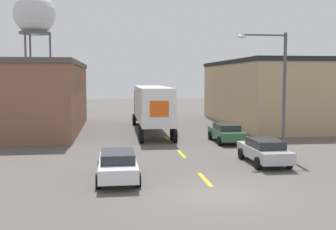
{
  "coord_description": "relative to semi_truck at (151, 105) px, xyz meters",
  "views": [
    {
      "loc": [
        -4.32,
        -16.49,
        4.79
      ],
      "look_at": [
        -0.68,
        10.7,
        2.36
      ],
      "focal_mm": 45.0,
      "sensor_mm": 36.0,
      "label": 1
    }
  ],
  "objects": [
    {
      "name": "ground_plane",
      "position": [
        0.9,
        -20.46,
        -2.43
      ],
      "size": [
        160.0,
        160.0,
        0.0
      ],
      "primitive_type": "plane",
      "color": "#56514C"
    },
    {
      "name": "road_centerline",
      "position": [
        0.9,
        -11.12,
        -2.42
      ],
      "size": [
        0.2,
        16.07,
        0.01
      ],
      "color": "gold",
      "rests_on": "ground_plane"
    },
    {
      "name": "warehouse_left",
      "position": [
        -10.37,
        2.21,
        0.69
      ],
      "size": [
        8.45,
        18.26,
        6.21
      ],
      "color": "brown",
      "rests_on": "ground_plane"
    },
    {
      "name": "warehouse_right",
      "position": [
        13.04,
        4.77,
        0.85
      ],
      "size": [
        10.2,
        19.58,
        6.53
      ],
      "color": "tan",
      "rests_on": "ground_plane"
    },
    {
      "name": "semi_truck",
      "position": [
        0.0,
        0.0,
        0.0
      ],
      "size": [
        2.92,
        14.9,
        4.03
      ],
      "rotation": [
        0.0,
        0.0,
        -0.01
      ],
      "color": "black",
      "rests_on": "ground_plane"
    },
    {
      "name": "parked_car_right_near",
      "position": [
        4.98,
        -14.69,
        -1.68
      ],
      "size": [
        1.95,
        4.59,
        1.39
      ],
      "color": "#B2B2B7",
      "rests_on": "ground_plane"
    },
    {
      "name": "parked_car_left_near",
      "position": [
        -3.18,
        -17.48,
        -1.68
      ],
      "size": [
        1.95,
        4.59,
        1.39
      ],
      "color": "silver",
      "rests_on": "ground_plane"
    },
    {
      "name": "parked_car_right_mid",
      "position": [
        4.98,
        -6.8,
        -1.68
      ],
      "size": [
        1.95,
        4.59,
        1.39
      ],
      "color": "#2D5B38",
      "rests_on": "ground_plane"
    },
    {
      "name": "water_tower",
      "position": [
        -14.31,
        26.56,
        11.38
      ],
      "size": [
        5.99,
        5.99,
        16.98
      ],
      "color": "#47474C",
      "rests_on": "ground_plane"
    },
    {
      "name": "street_lamp",
      "position": [
        6.46,
        -12.8,
        1.99
      ],
      "size": [
        3.09,
        0.32,
        7.46
      ],
      "color": "#4C4C51",
      "rests_on": "ground_plane"
    }
  ]
}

